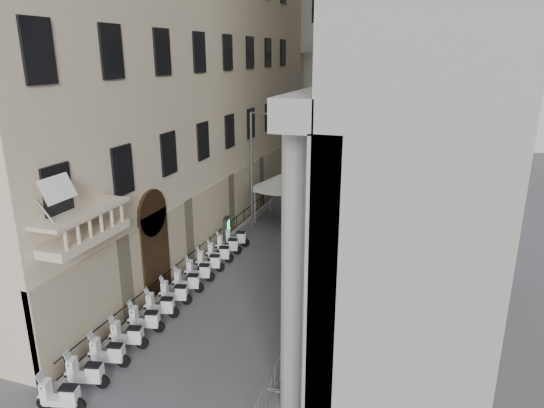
{
  "coord_description": "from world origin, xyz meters",
  "views": [
    {
      "loc": [
        7.84,
        -7.7,
        11.9
      ],
      "look_at": [
        0.35,
        14.97,
        4.5
      ],
      "focal_mm": 32.0,
      "sensor_mm": 36.0,
      "label": 1
    }
  ],
  "objects": [
    {
      "name": "barrier_4",
      "position": [
        3.23,
        15.36,
        0.0
      ],
      "size": [
        0.6,
        2.4,
        1.1
      ],
      "primitive_type": null,
      "color": "#A9ABB1",
      "rests_on": "ground"
    },
    {
      "name": "info_kiosk",
      "position": [
        -4.19,
        19.32,
        0.94
      ],
      "size": [
        0.45,
        0.91,
        1.85
      ],
      "rotation": [
        0.0,
        0.0,
        0.22
      ],
      "color": "black",
      "rests_on": "ground"
    },
    {
      "name": "scooter_2",
      "position": [
        -3.49,
        5.96,
        0.0
      ],
      "size": [
        1.49,
        0.87,
        1.5
      ],
      "primitive_type": null,
      "rotation": [
        0.0,
        0.0,
        1.8
      ],
      "color": "white",
      "rests_on": "ground"
    },
    {
      "name": "blue_awning",
      "position": [
        4.15,
        26.0,
        0.0
      ],
      "size": [
        1.6,
        3.0,
        3.0
      ],
      "primitive_type": null,
      "color": "navy",
      "rests_on": "ground"
    },
    {
      "name": "barrier_3",
      "position": [
        3.23,
        12.86,
        0.0
      ],
      "size": [
        0.6,
        2.4,
        1.1
      ],
      "primitive_type": null,
      "color": "#A9ABB1",
      "rests_on": "ground"
    },
    {
      "name": "scooter_7",
      "position": [
        -3.49,
        12.59,
        0.0
      ],
      "size": [
        1.49,
        0.87,
        1.5
      ],
      "primitive_type": null,
      "rotation": [
        0.0,
        0.0,
        1.8
      ],
      "color": "white",
      "rests_on": "ground"
    },
    {
      "name": "scooter_4",
      "position": [
        -3.49,
        8.61,
        0.0
      ],
      "size": [
        1.49,
        0.87,
        1.5
      ],
      "primitive_type": null,
      "rotation": [
        0.0,
        0.0,
        1.8
      ],
      "color": "white",
      "rests_on": "ground"
    },
    {
      "name": "barrier_1",
      "position": [
        3.23,
        7.86,
        0.0
      ],
      "size": [
        0.6,
        2.4,
        1.1
      ],
      "primitive_type": null,
      "color": "#A9ABB1",
      "rests_on": "ground"
    },
    {
      "name": "pedestrian_b",
      "position": [
        2.62,
        34.54,
        0.91
      ],
      "size": [
        1.01,
        0.87,
        1.81
      ],
      "primitive_type": "imported",
      "rotation": [
        0.0,
        0.0,
        2.92
      ],
      "color": "black",
      "rests_on": "ground"
    },
    {
      "name": "barrier_2",
      "position": [
        3.23,
        10.36,
        0.0
      ],
      "size": [
        0.6,
        2.4,
        1.1
      ],
      "primitive_type": null,
      "color": "#A9ABB1",
      "rests_on": "ground"
    },
    {
      "name": "scooter_1",
      "position": [
        -3.49,
        4.63,
        0.0
      ],
      "size": [
        1.49,
        0.87,
        1.5
      ],
      "primitive_type": null,
      "rotation": [
        0.0,
        0.0,
        1.8
      ],
      "color": "white",
      "rests_on": "ground"
    },
    {
      "name": "iron_fence",
      "position": [
        -4.3,
        18.0,
        0.0
      ],
      "size": [
        0.3,
        28.0,
        1.4
      ],
      "primitive_type": null,
      "color": "black",
      "rests_on": "ground"
    },
    {
      "name": "barrier_5",
      "position": [
        3.23,
        17.86,
        0.0
      ],
      "size": [
        0.6,
        2.4,
        1.1
      ],
      "primitive_type": null,
      "color": "#A9ABB1",
      "rests_on": "ground"
    },
    {
      "name": "street_lamp",
      "position": [
        -3.51,
        23.01,
        4.88
      ],
      "size": [
        2.66,
        0.62,
        8.2
      ],
      "rotation": [
        0.0,
        0.0,
        -0.17
      ],
      "color": "gray",
      "rests_on": "ground"
    },
    {
      "name": "scooter_11",
      "position": [
        -3.49,
        17.9,
        0.0
      ],
      "size": [
        1.49,
        0.87,
        1.5
      ],
      "primitive_type": null,
      "rotation": [
        0.0,
        0.0,
        1.8
      ],
      "color": "white",
      "rests_on": "ground"
    },
    {
      "name": "pedestrian_a",
      "position": [
        -0.55,
        26.15,
        0.86
      ],
      "size": [
        0.74,
        0.63,
        1.73
      ],
      "primitive_type": "imported",
      "rotation": [
        0.0,
        0.0,
        3.55
      ],
      "color": "black",
      "rests_on": "ground"
    },
    {
      "name": "security_tent",
      "position": [
        -2.36,
        25.36,
        2.96
      ],
      "size": [
        4.37,
        4.37,
        3.55
      ],
      "color": "white",
      "rests_on": "ground"
    },
    {
      "name": "scooter_3",
      "position": [
        -3.49,
        7.28,
        0.0
      ],
      "size": [
        1.49,
        0.87,
        1.5
      ],
      "primitive_type": null,
      "rotation": [
        0.0,
        0.0,
        1.8
      ],
      "color": "white",
      "rests_on": "ground"
    },
    {
      "name": "scooter_9",
      "position": [
        -3.49,
        15.25,
        0.0
      ],
      "size": [
        1.49,
        0.87,
        1.5
      ],
      "primitive_type": null,
      "rotation": [
        0.0,
        0.0,
        1.8
      ],
      "color": "white",
      "rests_on": "ground"
    },
    {
      "name": "scooter_6",
      "position": [
        -3.49,
        11.27,
        0.0
      ],
      "size": [
        1.49,
        0.87,
        1.5
      ],
      "primitive_type": null,
      "rotation": [
        0.0,
        0.0,
        1.8
      ],
      "color": "white",
      "rests_on": "ground"
    },
    {
      "name": "scooter_12",
      "position": [
        -3.49,
        19.23,
        0.0
      ],
      "size": [
        1.49,
        0.87,
        1.5
      ],
      "primitive_type": null,
      "rotation": [
        0.0,
        0.0,
        1.8
      ],
      "color": "white",
      "rests_on": "ground"
    },
    {
      "name": "scooter_8",
      "position": [
        -3.49,
        13.92,
        0.0
      ],
      "size": [
        1.49,
        0.87,
        1.5
      ],
      "primitive_type": null,
      "rotation": [
        0.0,
        0.0,
        1.8
      ],
      "color": "white",
      "rests_on": "ground"
    },
    {
      "name": "flag",
      "position": [
        -4.0,
        5.0,
        0.0
      ],
      "size": [
        1.0,
        1.4,
        8.2
      ],
      "primitive_type": null,
      "color": "#9E0C11",
      "rests_on": "ground"
    },
    {
      "name": "scooter_10",
      "position": [
        -3.49,
        16.58,
        0.0
      ],
      "size": [
        1.49,
        0.87,
        1.5
      ],
      "primitive_type": null,
      "rotation": [
        0.0,
        0.0,
        1.8
      ],
      "color": "white",
      "rests_on": "ground"
    },
    {
      "name": "far_building",
      "position": [
        0.0,
        48.0,
        15.0
      ],
      "size": [
        22.0,
        10.0,
        30.0
      ],
      "primitive_type": "cube",
      "color": "#B3B0A9",
      "rests_on": "ground"
    },
    {
      "name": "pedestrian_c",
      "position": [
        -2.0,
        36.0,
        0.81
      ],
      "size": [
        0.93,
        0.91,
        1.62
      ],
      "primitive_type": "imported",
      "rotation": [
        0.0,
        0.0,
        3.88
      ],
      "color": "black",
      "rests_on": "ground"
    },
    {
      "name": "scooter_5",
      "position": [
        -3.49,
        9.94,
        0.0
      ],
      "size": [
        1.49,
        0.87,
        1.5
      ],
      "primitive_type": null,
      "rotation": [
        0.0,
        0.0,
        1.8
      ],
      "color": "white",
      "rests_on": "ground"
    }
  ]
}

